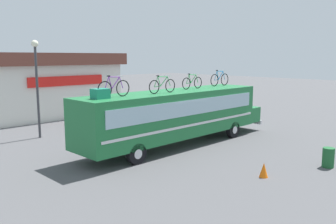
{
  "coord_description": "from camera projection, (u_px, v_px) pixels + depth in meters",
  "views": [
    {
      "loc": [
        -13.09,
        -12.69,
        4.67
      ],
      "look_at": [
        -0.45,
        0.0,
        1.86
      ],
      "focal_mm": 37.94,
      "sensor_mm": 36.0,
      "label": 1
    }
  ],
  "objects": [
    {
      "name": "ground_plane",
      "position": [
        174.0,
        146.0,
        18.73
      ],
      "size": [
        120.0,
        120.0,
        0.0
      ],
      "primitive_type": "plane",
      "color": "#4C4C4F"
    },
    {
      "name": "bus",
      "position": [
        177.0,
        114.0,
        18.62
      ],
      "size": [
        12.47,
        2.49,
        2.91
      ],
      "color": "#1E6B38",
      "rests_on": "ground"
    },
    {
      "name": "luggage_bag_1",
      "position": [
        100.0,
        94.0,
        14.97
      ],
      "size": [
        0.67,
        0.56,
        0.43
      ],
      "primitive_type": "cube",
      "color": "#1E7F66",
      "rests_on": "bus"
    },
    {
      "name": "rooftop_bicycle_1",
      "position": [
        114.0,
        88.0,
        15.49
      ],
      "size": [
        1.7,
        0.44,
        0.97
      ],
      "color": "black",
      "rests_on": "bus"
    },
    {
      "name": "rooftop_bicycle_2",
      "position": [
        162.0,
        86.0,
        17.2
      ],
      "size": [
        1.74,
        0.44,
        0.88
      ],
      "color": "black",
      "rests_on": "bus"
    },
    {
      "name": "rooftop_bicycle_3",
      "position": [
        192.0,
        82.0,
        19.44
      ],
      "size": [
        1.61,
        0.44,
        0.86
      ],
      "color": "black",
      "rests_on": "bus"
    },
    {
      "name": "rooftop_bicycle_4",
      "position": [
        220.0,
        79.0,
        21.52
      ],
      "size": [
        1.75,
        0.44,
        0.97
      ],
      "color": "black",
      "rests_on": "bus"
    },
    {
      "name": "roadside_building",
      "position": [
        37.0,
        82.0,
        29.67
      ],
      "size": [
        10.72,
        10.68,
        4.93
      ],
      "color": "silver",
      "rests_on": "ground"
    },
    {
      "name": "trash_bin",
      "position": [
        328.0,
        158.0,
        15.07
      ],
      "size": [
        0.49,
        0.49,
        0.85
      ],
      "primitive_type": "cylinder",
      "color": "#1E592D",
      "rests_on": "ground"
    },
    {
      "name": "traffic_cone",
      "position": [
        264.0,
        170.0,
        13.83
      ],
      "size": [
        0.34,
        0.34,
        0.58
      ],
      "primitive_type": "cone",
      "color": "orange",
      "rests_on": "ground"
    },
    {
      "name": "street_lamp",
      "position": [
        37.0,
        75.0,
        20.1
      ],
      "size": [
        0.39,
        0.39,
        5.58
      ],
      "color": "#38383D",
      "rests_on": "ground"
    }
  ]
}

